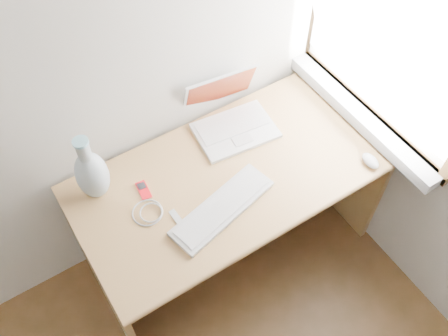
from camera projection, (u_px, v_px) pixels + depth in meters
window at (391, 26)px, 1.94m from camera, size 0.11×0.99×1.10m
desk at (222, 186)px, 2.40m from camera, size 1.40×0.70×0.74m
laptop at (230, 117)px, 2.30m from camera, size 0.39×0.34×0.25m
external_keyboard at (222, 208)px, 2.06m from camera, size 0.51×0.25×0.02m
mouse at (370, 161)px, 2.20m from camera, size 0.06×0.10×0.03m
ipod at (143, 190)px, 2.12m from camera, size 0.05×0.10×0.01m
cable_coil at (148, 213)px, 2.06m from camera, size 0.17×0.17×0.01m
remote at (176, 216)px, 2.05m from camera, size 0.03×0.07×0.01m
vase at (92, 174)px, 2.01m from camera, size 0.14×0.14×0.35m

